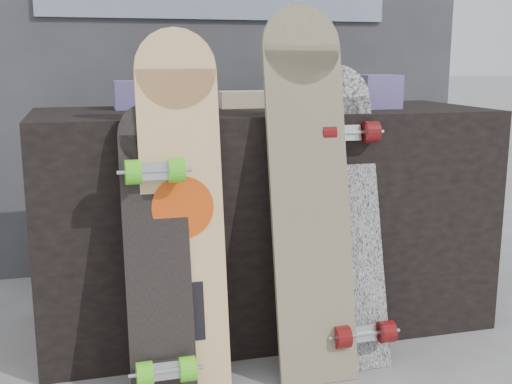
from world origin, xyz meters
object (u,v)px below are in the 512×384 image
object	(u,v)px
vendor_table	(264,218)
longboard_celtic	(309,181)
skateboard_dark	(158,251)
longboard_cascadia	(349,212)
longboard_geisha	(182,202)

from	to	relation	value
vendor_table	longboard_celtic	bearing A→B (deg)	-85.11
vendor_table	skateboard_dark	size ratio (longest dim) A/B	1.87
longboard_celtic	longboard_cascadia	size ratio (longest dim) A/B	1.19
vendor_table	longboard_cascadia	world-z (taller)	longboard_cascadia
longboard_cascadia	skateboard_dark	xyz separation A→B (m)	(-0.62, -0.08, -0.06)
vendor_table	longboard_geisha	size ratio (longest dim) A/B	1.50
longboard_celtic	longboard_geisha	bearing A→B (deg)	179.57
longboard_geisha	longboard_celtic	world-z (taller)	longboard_celtic
vendor_table	skateboard_dark	xyz separation A→B (m)	(-0.44, -0.43, 0.04)
vendor_table	longboard_geisha	xyz separation A→B (m)	(-0.36, -0.38, 0.16)
skateboard_dark	vendor_table	bearing A→B (deg)	44.09
longboard_geisha	longboard_celtic	bearing A→B (deg)	-0.43
vendor_table	longboard_celtic	world-z (taller)	longboard_celtic
longboard_geisha	longboard_cascadia	world-z (taller)	longboard_geisha
longboard_celtic	vendor_table	bearing A→B (deg)	94.89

